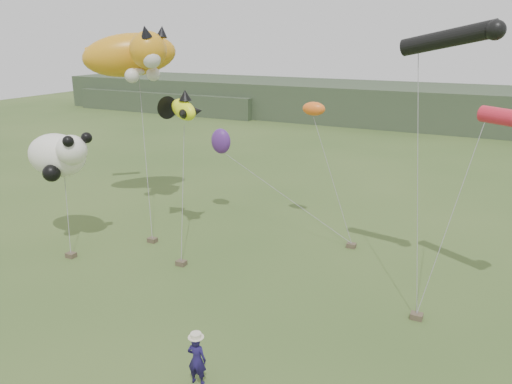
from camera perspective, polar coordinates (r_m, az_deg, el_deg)
ground at (r=17.08m, az=-7.71°, el=-15.31°), size 120.00×120.00×0.00m
headland at (r=58.04m, az=15.16°, el=9.61°), size 90.00×13.00×4.00m
festival_attendant at (r=14.44m, az=-6.77°, el=-18.50°), size 0.59×0.43×1.49m
sandbag_anchors at (r=21.30m, az=-3.38°, el=-7.88°), size 14.68×6.79×0.21m
cat_kite at (r=27.35m, az=-13.83°, el=14.99°), size 6.46×4.99×2.81m
fish_kite at (r=22.75m, az=-9.14°, el=9.48°), size 2.89×1.87×1.45m
tube_kites at (r=18.50m, az=25.61°, el=11.65°), size 5.97×2.41×3.54m
panda_kite at (r=23.87m, az=-21.60°, el=3.95°), size 3.45×2.23×2.14m
misc_kites at (r=25.08m, az=-0.96°, el=6.89°), size 5.98×0.95×2.91m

